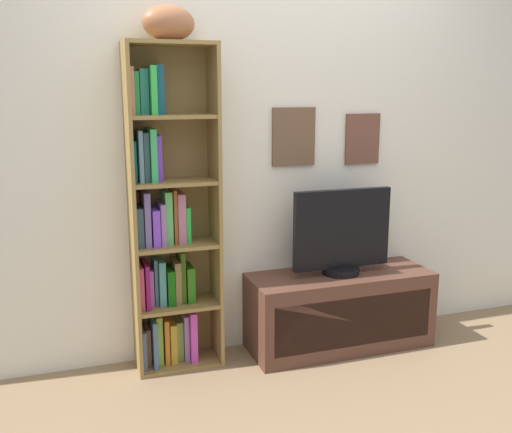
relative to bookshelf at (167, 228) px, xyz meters
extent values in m
cube|color=silver|center=(0.58, 0.12, 0.43)|extent=(4.80, 0.06, 2.45)
cube|color=brown|center=(0.78, 0.08, 0.47)|extent=(0.26, 0.02, 0.34)
cube|color=#BEA793|center=(0.78, 0.08, 0.47)|extent=(0.21, 0.01, 0.29)
cube|color=brown|center=(1.23, 0.08, 0.45)|extent=(0.23, 0.02, 0.30)
cube|color=#96A0A8|center=(1.23, 0.08, 0.45)|extent=(0.18, 0.01, 0.25)
cube|color=olive|center=(-0.19, -0.03, 0.09)|extent=(0.02, 0.25, 1.78)
cube|color=olive|center=(0.27, -0.03, 0.09)|extent=(0.02, 0.25, 1.78)
cube|color=olive|center=(0.04, 0.09, 0.09)|extent=(0.47, 0.01, 1.78)
cube|color=olive|center=(0.04, -0.03, -0.78)|extent=(0.43, 0.24, 0.02)
cube|color=olive|center=(0.04, -0.03, -0.44)|extent=(0.43, 0.24, 0.02)
cube|color=olive|center=(0.04, -0.03, -0.09)|extent=(0.43, 0.24, 0.02)
cube|color=olive|center=(0.04, -0.03, 0.26)|extent=(0.43, 0.24, 0.02)
cube|color=olive|center=(0.04, -0.03, 0.60)|extent=(0.43, 0.24, 0.02)
cube|color=olive|center=(0.04, -0.03, 0.97)|extent=(0.43, 0.24, 0.02)
cube|color=#465776|center=(-0.16, -0.01, -0.66)|extent=(0.02, 0.20, 0.22)
cube|color=#9E6644|center=(-0.13, 0.02, -0.67)|extent=(0.02, 0.13, 0.21)
cube|color=#425E81|center=(-0.10, -0.01, -0.64)|extent=(0.03, 0.20, 0.27)
cube|color=#8CB93A|center=(-0.07, 0.01, -0.63)|extent=(0.03, 0.15, 0.28)
cube|color=#B5611C|center=(-0.03, 0.00, -0.64)|extent=(0.03, 0.17, 0.26)
cube|color=#A37D22|center=(0.01, 0.00, -0.66)|extent=(0.04, 0.17, 0.23)
cube|color=olive|center=(0.05, 0.02, -0.66)|extent=(0.04, 0.13, 0.23)
cube|color=#8D63A1|center=(0.08, 0.01, -0.64)|extent=(0.03, 0.16, 0.27)
cube|color=#BA3CA6|center=(0.12, -0.01, -0.63)|extent=(0.04, 0.19, 0.29)
cube|color=#BF3F57|center=(-0.16, -0.01, -0.31)|extent=(0.02, 0.19, 0.24)
cube|color=#7A1259|center=(-0.13, -0.01, -0.30)|extent=(0.02, 0.19, 0.25)
cube|color=#A55CA9|center=(-0.10, 0.02, -0.32)|extent=(0.02, 0.13, 0.20)
cube|color=teal|center=(-0.07, 0.02, -0.30)|extent=(0.02, 0.13, 0.26)
cube|color=teal|center=(-0.04, 0.01, -0.30)|extent=(0.04, 0.16, 0.25)
cube|color=#12550C|center=(0.00, 0.00, -0.33)|extent=(0.04, 0.17, 0.20)
cube|color=brown|center=(0.04, 0.00, -0.31)|extent=(0.03, 0.16, 0.24)
cube|color=#324E0F|center=(0.07, 0.01, -0.28)|extent=(0.03, 0.14, 0.29)
cube|color=#276314|center=(0.12, 0.01, -0.33)|extent=(0.04, 0.15, 0.20)
cube|color=#324758|center=(-0.15, 0.00, 0.03)|extent=(0.04, 0.18, 0.21)
cube|color=#695698|center=(-0.11, -0.01, 0.07)|extent=(0.03, 0.18, 0.29)
cube|color=purple|center=(-0.07, -0.01, 0.02)|extent=(0.04, 0.19, 0.20)
cube|color=#89629C|center=(-0.03, 0.00, 0.03)|extent=(0.03, 0.18, 0.23)
cube|color=#55B85C|center=(0.00, 0.01, 0.06)|extent=(0.04, 0.15, 0.29)
cube|color=brown|center=(0.04, 0.00, 0.07)|extent=(0.02, 0.16, 0.30)
cube|color=#A4657F|center=(0.07, 0.01, 0.06)|extent=(0.04, 0.16, 0.27)
cube|color=green|center=(0.11, 0.01, 0.02)|extent=(0.02, 0.15, 0.20)
cube|color=teal|center=(-0.16, 0.01, 0.37)|extent=(0.02, 0.15, 0.21)
cube|color=slate|center=(-0.13, -0.01, 0.40)|extent=(0.02, 0.19, 0.27)
cube|color=#3A5F66|center=(-0.10, 0.01, 0.40)|extent=(0.03, 0.16, 0.26)
cube|color=#33A159|center=(-0.07, -0.01, 0.41)|extent=(0.03, 0.19, 0.28)
cube|color=purple|center=(-0.04, 0.01, 0.39)|extent=(0.02, 0.16, 0.24)
cube|color=#C0755C|center=(-0.16, 0.00, 0.73)|extent=(0.02, 0.17, 0.24)
cube|color=#238D3D|center=(-0.14, 0.02, 0.72)|extent=(0.03, 0.14, 0.22)
cube|color=#278174|center=(-0.10, 0.02, 0.73)|extent=(0.04, 0.13, 0.23)
cube|color=green|center=(-0.06, 0.00, 0.74)|extent=(0.03, 0.18, 0.25)
cube|color=navy|center=(-0.02, 0.01, 0.74)|extent=(0.04, 0.14, 0.25)
ellipsoid|color=#935737|center=(0.04, -0.03, 1.07)|extent=(0.32, 0.24, 0.18)
cube|color=#523125|center=(1.01, -0.11, -0.56)|extent=(1.10, 0.40, 0.46)
cube|color=#3B231A|center=(1.01, -0.30, -0.56)|extent=(0.99, 0.01, 0.30)
cylinder|color=black|center=(1.01, -0.11, -0.31)|extent=(0.22, 0.22, 0.04)
cube|color=black|center=(1.01, -0.11, -0.06)|extent=(0.60, 0.04, 0.47)
cube|color=#A9DAE8|center=(1.01, -0.12, -0.06)|extent=(0.56, 0.01, 0.43)
camera|label=1|loc=(-0.54, -3.07, 0.74)|focal=40.71mm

